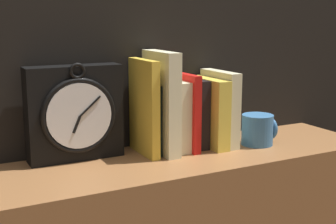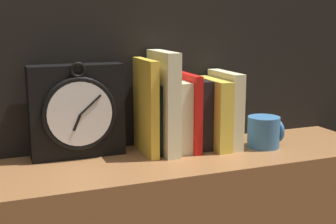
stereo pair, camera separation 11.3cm
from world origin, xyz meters
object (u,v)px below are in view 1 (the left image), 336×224
book_slot1_black (149,118)px  mug (258,130)px  book_slot5_black (192,113)px  clock (75,113)px  book_slot2_cream (161,103)px  book_slot7_cream (220,108)px  book_slot6_yellow (208,112)px  book_slot0_yellow (144,107)px  book_slot4_red (184,111)px  book_slot3_cream (173,115)px

book_slot1_black → mug: 0.31m
book_slot1_black → book_slot5_black: (0.13, -0.00, 0.00)m
clock → book_slot2_cream: size_ratio=0.92×
book_slot1_black → mug: bearing=-14.0°
book_slot7_cream → mug: (0.09, -0.06, -0.06)m
book_slot5_black → book_slot6_yellow: bearing=-23.7°
book_slot6_yellow → book_slot7_cream: (0.04, 0.00, 0.01)m
book_slot5_black → mug: book_slot5_black is taller
book_slot0_yellow → book_slot2_cream: book_slot2_cream is taller
book_slot4_red → book_slot5_black: (0.03, 0.01, -0.01)m
book_slot5_black → mug: size_ratio=1.99×
book_slot3_cream → book_slot6_yellow: same height
book_slot3_cream → mug: 0.24m
book_slot6_yellow → book_slot7_cream: 0.04m
book_slot0_yellow → book_slot1_black: size_ratio=1.35×
book_slot4_red → book_slot7_cream: (0.11, -0.00, 0.00)m
book_slot1_black → book_slot5_black: book_slot5_black is taller
book_slot6_yellow → mug: size_ratio=2.01×
book_slot3_cream → mug: bearing=-16.4°
book_slot1_black → book_slot0_yellow: bearing=-151.2°
book_slot0_yellow → book_slot4_red: book_slot0_yellow is taller
clock → book_slot0_yellow: 0.17m
book_slot2_cream → book_slot5_black: book_slot2_cream is taller
book_slot1_black → book_slot5_black: size_ratio=0.98×
book_slot2_cream → book_slot6_yellow: bearing=-0.9°
book_slot3_cream → book_slot6_yellow: (0.10, -0.01, 0.00)m
book_slot1_black → book_slot3_cream: bearing=-5.3°
clock → book_slot6_yellow: (0.35, -0.04, -0.02)m
clock → book_slot5_black: clock is taller
book_slot5_black → book_slot0_yellow: bearing=-176.3°
book_slot1_black → book_slot4_red: (0.10, -0.01, 0.01)m
book_slot5_black → book_slot6_yellow: size_ratio=0.99×
book_slot1_black → book_slot4_red: size_ratio=0.89×
book_slot3_cream → book_slot4_red: 0.03m
clock → book_slot5_black: 0.31m
book_slot4_red → book_slot6_yellow: (0.07, -0.01, -0.01)m
book_slot4_red → book_slot5_black: book_slot4_red is taller
book_slot1_black → book_slot2_cream: size_ratio=0.69×
book_slot0_yellow → book_slot3_cream: size_ratio=1.32×
mug → book_slot3_cream: bearing=163.6°
clock → mug: (0.48, -0.10, -0.07)m
book_slot4_red → book_slot7_cream: size_ratio=1.00×
book_slot3_cream → book_slot5_black: same height
book_slot1_black → book_slot3_cream: (0.07, -0.01, 0.00)m
book_slot4_red → mug: bearing=-17.3°
book_slot2_cream → book_slot4_red: size_ratio=1.30×
book_slot3_cream → book_slot2_cream: bearing=-165.6°
book_slot3_cream → book_slot6_yellow: 0.10m
book_slot0_yellow → mug: bearing=-11.4°
book_slot3_cream → book_slot5_black: size_ratio=1.00×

